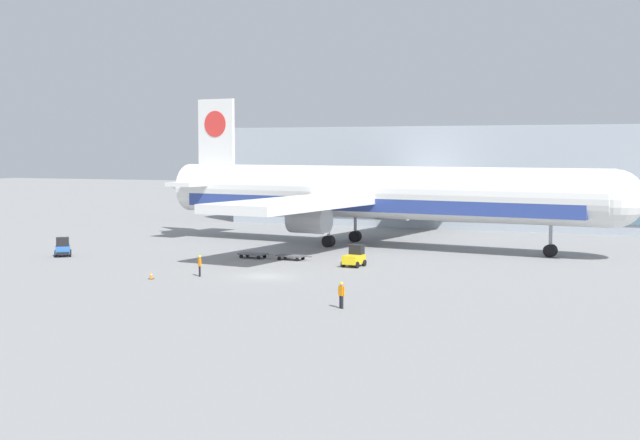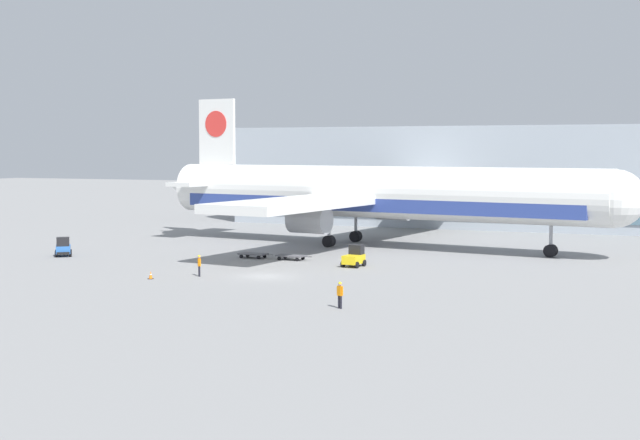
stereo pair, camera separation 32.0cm
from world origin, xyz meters
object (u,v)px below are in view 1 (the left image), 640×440
baggage_dolly_lead (253,254)px  baggage_tug_foreground (355,257)px  baggage_dolly_second (291,256)px  ground_crew_near (200,264)px  ground_crew_far (341,293)px  traffic_cone_near (151,275)px  baggage_tug_mid (63,248)px  airplane_main (369,194)px

baggage_dolly_lead → baggage_tug_foreground: bearing=-7.6°
baggage_tug_foreground → baggage_dolly_second: size_ratio=0.69×
baggage_tug_foreground → baggage_dolly_lead: (-11.59, 2.25, -0.49)m
ground_crew_near → ground_crew_far: same height
baggage_tug_foreground → ground_crew_far: (6.54, -20.91, 0.23)m
ground_crew_far → traffic_cone_near: 20.90m
baggage_dolly_second → ground_crew_near: 13.61m
baggage_tug_foreground → baggage_dolly_second: baggage_tug_foreground is taller
ground_crew_far → baggage_dolly_second: bearing=-36.1°
baggage_tug_mid → airplane_main: bearing=92.0°
baggage_dolly_second → ground_crew_far: ground_crew_far is taller
baggage_tug_foreground → baggage_dolly_second: 7.78m
baggage_tug_foreground → ground_crew_far: size_ratio=1.39×
baggage_tug_foreground → ground_crew_near: 14.98m
baggage_dolly_lead → traffic_cone_near: size_ratio=5.52×
airplane_main → baggage_tug_mid: airplane_main is taller
baggage_dolly_lead → traffic_cone_near: 16.24m
baggage_dolly_lead → ground_crew_far: ground_crew_far is taller
baggage_tug_mid → ground_crew_near: bearing=32.9°
airplane_main → baggage_tug_foreground: size_ratio=22.53×
airplane_main → baggage_tug_foreground: airplane_main is taller
baggage_dolly_second → ground_crew_far: 27.07m
baggage_tug_mid → baggage_tug_foreground: bearing=60.1°
airplane_main → baggage_dolly_lead: size_ratio=15.47×
baggage_dolly_second → traffic_cone_near: (-5.72, -16.18, -0.06)m
airplane_main → ground_crew_far: bearing=-65.9°
ground_crew_near → baggage_tug_foreground: bearing=97.6°
baggage_tug_foreground → ground_crew_far: baggage_tug_foreground is taller
baggage_dolly_lead → airplane_main: bearing=67.7°
airplane_main → baggage_tug_foreground: (4.44, -17.07, -4.96)m
ground_crew_far → airplane_main: bearing=-51.1°
ground_crew_far → baggage_tug_foreground: bearing=-49.8°
airplane_main → baggage_tug_foreground: 18.32m
airplane_main → ground_crew_near: airplane_main is taller
baggage_dolly_second → ground_crew_far: size_ratio=2.02×
baggage_tug_foreground → baggage_tug_mid: same height
traffic_cone_near → baggage_dolly_second: bearing=70.5°
ground_crew_near → ground_crew_far: bearing=19.5°
traffic_cone_near → ground_crew_far: bearing=-19.6°
airplane_main → traffic_cone_near: size_ratio=85.44×
baggage_tug_mid → baggage_dolly_second: 23.49m
airplane_main → ground_crew_far: airplane_main is taller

